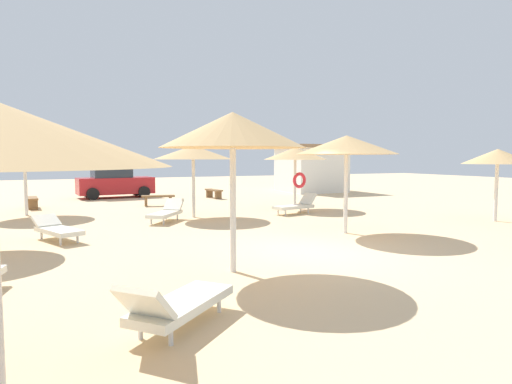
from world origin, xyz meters
The scene contains 16 objects.
ground_plane centered at (0.00, 0.00, 0.00)m, with size 80.00×80.00×0.00m, color #DBBA8C.
parasol_1 centered at (-0.81, 6.90, 2.40)m, with size 2.91×2.91×2.66m.
parasol_3 centered at (3.98, 7.79, 2.36)m, with size 2.74×2.74×2.65m.
parasol_6 centered at (-2.22, -0.92, 2.73)m, with size 2.79×2.79×3.08m.
parasol_7 centered at (-6.56, 9.99, 2.77)m, with size 3.16×3.16×3.13m.
parasol_8 centered at (8.55, 1.65, 2.25)m, with size 2.34×2.34×2.52m.
parasol_9 centered at (2.34, 1.79, 2.58)m, with size 2.97×2.97×2.86m.
lounger_0 centered at (-5.41, 3.96, 0.31)m, with size 1.35×2.01×0.63m.
lounger_1 centered at (-1.98, 6.24, 0.32)m, with size 1.62×1.90×0.73m.
lounger_2 centered at (-3.89, -3.26, 0.32)m, with size 1.80×1.74×0.77m.
lounger_3 centered at (3.17, 6.25, 0.32)m, with size 1.95×1.05×0.79m.
bench_0 centered at (-1.27, 11.30, 0.35)m, with size 1.55×0.64×0.49m.
bench_1 centered at (-6.51, 12.45, 0.35)m, with size 0.55×1.53×0.49m.
bench_2 centered at (2.25, 13.82, 0.35)m, with size 0.59×1.54×0.49m.
parked_car centered at (-2.66, 16.46, 0.82)m, with size 4.15×2.31×1.72m.
beach_cabana centered at (9.59, 15.78, 1.54)m, with size 3.97×4.05×3.05m.
Camera 1 is at (-5.16, -8.65, 2.21)m, focal length 30.30 mm.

